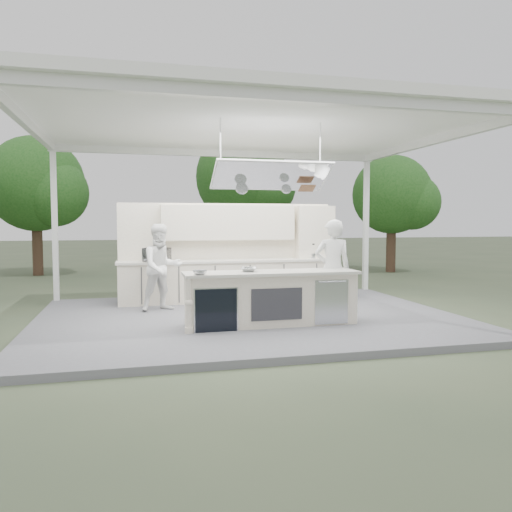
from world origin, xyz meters
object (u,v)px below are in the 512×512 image
object	(u,v)px
back_counter	(230,280)
sous_chef	(162,267)
demo_island	(270,298)
head_chef	(333,269)

from	to	relation	value
back_counter	sous_chef	bearing A→B (deg)	-150.95
sous_chef	demo_island	bearing A→B (deg)	-64.29
back_counter	demo_island	bearing A→B (deg)	-86.37
demo_island	back_counter	size ratio (longest dim) A/B	0.61
head_chef	sous_chef	world-z (taller)	head_chef
demo_island	sous_chef	size ratio (longest dim) A/B	1.74
back_counter	head_chef	bearing A→B (deg)	-59.12
demo_island	head_chef	world-z (taller)	head_chef
demo_island	head_chef	bearing A→B (deg)	13.64
back_counter	sous_chef	world-z (taller)	sous_chef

